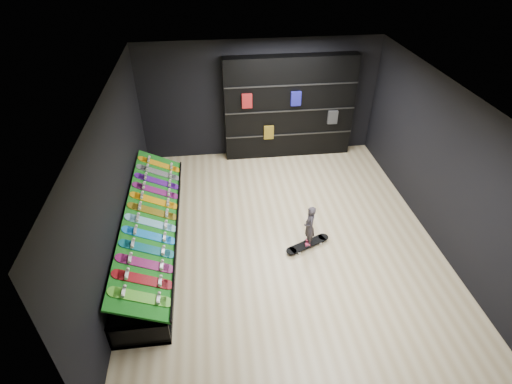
{
  "coord_description": "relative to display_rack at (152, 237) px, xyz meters",
  "views": [
    {
      "loc": [
        -1.26,
        -6.0,
        5.44
      ],
      "look_at": [
        -0.5,
        0.2,
        1.0
      ],
      "focal_mm": 28.0,
      "sensor_mm": 36.0,
      "label": 1
    }
  ],
  "objects": [
    {
      "name": "floor_skateboard",
      "position": [
        3.0,
        -0.38,
        -0.21
      ],
      "size": [
        0.99,
        0.6,
        0.09
      ],
      "primitive_type": null,
      "rotation": [
        0.0,
        0.0,
        0.41
      ],
      "color": "black",
      "rests_on": "ground"
    },
    {
      "name": "display_board_5",
      "position": [
        0.06,
        -0.17,
        0.49
      ],
      "size": [
        0.93,
        0.22,
        0.5
      ],
      "primitive_type": null,
      "rotation": [
        0.0,
        0.44,
        0.0
      ],
      "color": "#0CB2E5",
      "rests_on": "turf_ramp"
    },
    {
      "name": "display_board_7",
      "position": [
        0.06,
        0.52,
        0.49
      ],
      "size": [
        0.93,
        0.22,
        0.5
      ],
      "primitive_type": null,
      "rotation": [
        0.0,
        0.44,
        0.0
      ],
      "color": "yellow",
      "rests_on": "turf_ramp"
    },
    {
      "name": "ceiling",
      "position": [
        2.55,
        0.0,
        2.75
      ],
      "size": [
        6.0,
        7.0,
        0.01
      ],
      "primitive_type": "cube",
      "color": "white",
      "rests_on": "ground"
    },
    {
      "name": "wall_back",
      "position": [
        2.55,
        3.5,
        1.25
      ],
      "size": [
        6.0,
        0.02,
        3.0
      ],
      "primitive_type": "cube",
      "color": "black",
      "rests_on": "ground"
    },
    {
      "name": "display_board_11",
      "position": [
        0.06,
        1.9,
        0.49
      ],
      "size": [
        0.93,
        0.22,
        0.5
      ],
      "primitive_type": null,
      "rotation": [
        0.0,
        0.44,
        0.0
      ],
      "color": "orange",
      "rests_on": "turf_ramp"
    },
    {
      "name": "display_board_8",
      "position": [
        0.06,
        0.86,
        0.49
      ],
      "size": [
        0.93,
        0.22,
        0.5
      ],
      "primitive_type": null,
      "rotation": [
        0.0,
        0.44,
        0.0
      ],
      "color": "#2626BF",
      "rests_on": "turf_ramp"
    },
    {
      "name": "display_board_10",
      "position": [
        0.06,
        1.55,
        0.49
      ],
      "size": [
        0.93,
        0.22,
        0.5
      ],
      "primitive_type": null,
      "rotation": [
        0.0,
        0.44,
        0.0
      ],
      "color": "black",
      "rests_on": "turf_ramp"
    },
    {
      "name": "display_board_1",
      "position": [
        0.06,
        -1.55,
        0.49
      ],
      "size": [
        0.93,
        0.22,
        0.5
      ],
      "primitive_type": null,
      "rotation": [
        0.0,
        0.44,
        0.0
      ],
      "color": "red",
      "rests_on": "turf_ramp"
    },
    {
      "name": "display_board_0",
      "position": [
        0.06,
        -1.9,
        0.49
      ],
      "size": [
        0.93,
        0.22,
        0.5
      ],
      "primitive_type": null,
      "rotation": [
        0.0,
        0.44,
        0.0
      ],
      "color": "green",
      "rests_on": "turf_ramp"
    },
    {
      "name": "display_rack",
      "position": [
        0.0,
        0.0,
        0.0
      ],
      "size": [
        0.9,
        4.5,
        0.5
      ],
      "primitive_type": null,
      "color": "black",
      "rests_on": "ground"
    },
    {
      "name": "display_board_3",
      "position": [
        0.06,
        -0.86,
        0.49
      ],
      "size": [
        0.93,
        0.22,
        0.5
      ],
      "primitive_type": null,
      "rotation": [
        0.0,
        0.44,
        0.0
      ],
      "color": "#0C8C99",
      "rests_on": "turf_ramp"
    },
    {
      "name": "wall_front",
      "position": [
        2.55,
        -3.5,
        1.25
      ],
      "size": [
        6.0,
        0.02,
        3.0
      ],
      "primitive_type": "cube",
      "color": "black",
      "rests_on": "ground"
    },
    {
      "name": "display_board_4",
      "position": [
        0.06,
        -0.52,
        0.49
      ],
      "size": [
        0.93,
        0.22,
        0.5
      ],
      "primitive_type": null,
      "rotation": [
        0.0,
        0.44,
        0.0
      ],
      "color": "blue",
      "rests_on": "turf_ramp"
    },
    {
      "name": "child",
      "position": [
        3.0,
        -0.38,
        0.1
      ],
      "size": [
        0.15,
        0.2,
        0.53
      ],
      "primitive_type": "imported",
      "rotation": [
        0.0,
        0.0,
        -1.61
      ],
      "color": "black",
      "rests_on": "floor_skateboard"
    },
    {
      "name": "display_board_2",
      "position": [
        0.06,
        -1.21,
        0.49
      ],
      "size": [
        0.93,
        0.22,
        0.5
      ],
      "primitive_type": null,
      "rotation": [
        0.0,
        0.44,
        0.0
      ],
      "color": "#E5198C",
      "rests_on": "turf_ramp"
    },
    {
      "name": "wall_left",
      "position": [
        -0.45,
        0.0,
        1.25
      ],
      "size": [
        0.02,
        7.0,
        3.0
      ],
      "primitive_type": "cube",
      "color": "black",
      "rests_on": "ground"
    },
    {
      "name": "display_board_6",
      "position": [
        0.06,
        0.17,
        0.49
      ],
      "size": [
        0.93,
        0.22,
        0.5
      ],
      "primitive_type": null,
      "rotation": [
        0.0,
        0.44,
        0.0
      ],
      "color": "yellow",
      "rests_on": "turf_ramp"
    },
    {
      "name": "turf_ramp",
      "position": [
        0.05,
        0.0,
        0.46
      ],
      "size": [
        0.92,
        4.5,
        0.46
      ],
      "primitive_type": "cube",
      "rotation": [
        0.0,
        0.44,
        0.0
      ],
      "color": "#0F5F11",
      "rests_on": "display_rack"
    },
    {
      "name": "wall_right",
      "position": [
        5.55,
        0.0,
        1.25
      ],
      "size": [
        0.02,
        7.0,
        3.0
      ],
      "primitive_type": "cube",
      "color": "black",
      "rests_on": "ground"
    },
    {
      "name": "display_board_9",
      "position": [
        0.06,
        1.21,
        0.49
      ],
      "size": [
        0.93,
        0.22,
        0.5
      ],
      "primitive_type": null,
      "rotation": [
        0.0,
        0.44,
        0.0
      ],
      "color": "purple",
      "rests_on": "turf_ramp"
    },
    {
      "name": "back_shelving",
      "position": [
        3.28,
        3.32,
        1.07
      ],
      "size": [
        3.29,
        0.38,
        2.63
      ],
      "primitive_type": "cube",
      "color": "black",
      "rests_on": "ground"
    },
    {
      "name": "floor",
      "position": [
        2.55,
        0.0,
        -0.25
      ],
      "size": [
        6.0,
        7.0,
        0.01
      ],
      "primitive_type": "cube",
      "color": "beige",
      "rests_on": "ground"
    }
  ]
}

